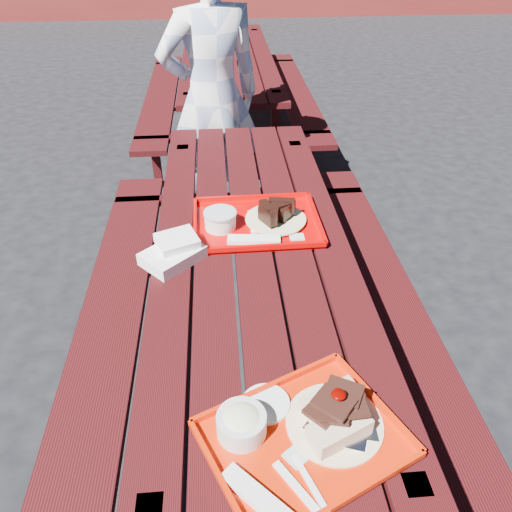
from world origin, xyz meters
The scene contains 7 objects.
ground centered at (0.00, 0.00, 0.00)m, with size 60.00×60.00×0.00m, color black.
picnic_table_near centered at (0.00, 0.00, 0.56)m, with size 1.41×2.40×0.75m.
picnic_table_far centered at (0.00, 2.80, 0.56)m, with size 1.41×2.40×0.75m.
near_tray centered at (0.05, -0.81, 0.78)m, with size 0.56×0.51×0.14m.
far_tray centered at (0.02, 0.15, 0.78)m, with size 0.51×0.40×0.08m.
white_cloth centered at (-0.29, -0.05, 0.79)m, with size 0.25×0.25×0.08m.
person centered at (-0.13, 1.39, 0.86)m, with size 0.62×0.41×1.71m, color #9DB0D5.
Camera 1 is at (-0.11, -1.54, 1.83)m, focal length 35.00 mm.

